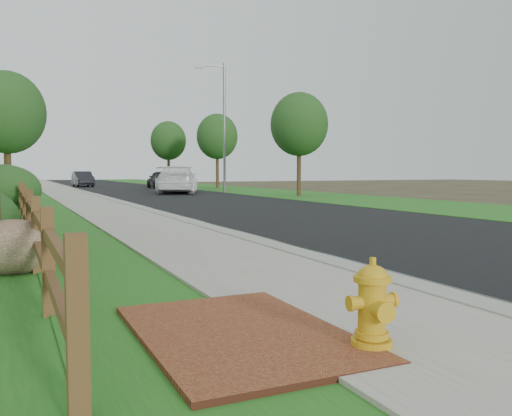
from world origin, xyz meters
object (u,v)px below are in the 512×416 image
white_suv (177,180)px  dark_car_mid (161,179)px  fire_hydrant (372,306)px  ranch_fence (28,213)px  streetlight (222,120)px

white_suv → dark_car_mid: 10.04m
fire_hydrant → dark_car_mid: 40.25m
white_suv → dark_car_mid: (1.54, 9.92, -0.12)m
fire_hydrant → dark_car_mid: (8.62, 39.31, 0.32)m
ranch_fence → dark_car_mid: dark_car_mid is taller
dark_car_mid → streetlight: streetlight is taller
streetlight → dark_car_mid: bearing=97.6°
white_suv → dark_car_mid: size_ratio=1.38×
fire_hydrant → streetlight: bearing=71.1°
ranch_fence → fire_hydrant: size_ratio=24.66×
ranch_fence → white_suv: 23.14m
ranch_fence → dark_car_mid: 32.95m
fire_hydrant → dark_car_mid: size_ratio=0.16×
streetlight → white_suv: bearing=175.1°
fire_hydrant → ranch_fence: bearing=104.9°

